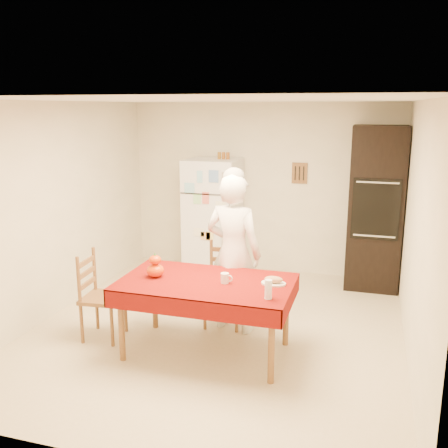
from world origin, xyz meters
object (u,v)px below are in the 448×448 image
at_px(seated_woman, 233,253).
at_px(coffee_mug, 225,278).
at_px(oven_cabinet, 376,209).
at_px(wine_glass, 268,289).
at_px(dining_table, 206,288).
at_px(refrigerator, 213,217).
at_px(chair_left, 97,292).
at_px(chair_far, 225,280).
at_px(pumpkin_lower, 155,270).
at_px(bread_plate, 274,283).

relative_size(seated_woman, coffee_mug, 17.56).
relative_size(oven_cabinet, wine_glass, 12.50).
bearing_deg(dining_table, oven_cabinet, 57.48).
distance_m(refrigerator, coffee_mug, 2.59).
bearing_deg(chair_left, chair_far, -62.86).
height_order(chair_far, seated_woman, seated_woman).
height_order(chair_far, pumpkin_lower, chair_far).
bearing_deg(pumpkin_lower, chair_left, 177.80).
bearing_deg(refrigerator, chair_left, -102.17).
bearing_deg(oven_cabinet, bread_plate, -111.18).
bearing_deg(refrigerator, chair_far, -68.07).
bearing_deg(oven_cabinet, chair_far, -132.98).
bearing_deg(wine_glass, bread_plate, 93.78).
height_order(chair_left, pumpkin_lower, chair_left).
bearing_deg(refrigerator, coffee_mug, -69.71).
relative_size(refrigerator, pumpkin_lower, 9.64).
xyz_separation_m(refrigerator, bread_plate, (1.36, -2.33, -0.08)).
relative_size(chair_far, chair_left, 1.00).
relative_size(dining_table, chair_far, 1.79).
height_order(seated_woman, wine_glass, seated_woman).
height_order(oven_cabinet, chair_left, oven_cabinet).
height_order(dining_table, chair_far, chair_far).
relative_size(refrigerator, bread_plate, 7.08).
xyz_separation_m(pumpkin_lower, wine_glass, (1.21, -0.26, 0.02)).
distance_m(dining_table, coffee_mug, 0.23).
distance_m(refrigerator, bread_plate, 2.70).
bearing_deg(bread_plate, pumpkin_lower, -174.17).
bearing_deg(refrigerator, pumpkin_lower, -85.91).
height_order(pumpkin_lower, bread_plate, pumpkin_lower).
height_order(refrigerator, oven_cabinet, oven_cabinet).
bearing_deg(dining_table, seated_woman, 80.05).
bearing_deg(chair_far, dining_table, -92.90).
relative_size(chair_far, coffee_mug, 9.50).
xyz_separation_m(chair_left, bread_plate, (1.88, 0.09, 0.26)).
distance_m(coffee_mug, pumpkin_lower, 0.72).
xyz_separation_m(dining_table, wine_glass, (0.68, -0.28, 0.16)).
bearing_deg(wine_glass, seated_woman, 122.49).
xyz_separation_m(dining_table, seated_woman, (0.11, 0.62, 0.19)).
xyz_separation_m(refrigerator, dining_table, (0.70, -2.42, -0.16)).
bearing_deg(chair_far, refrigerator, 106.77).
bearing_deg(chair_far, chair_left, -153.21).
height_order(chair_left, bread_plate, chair_left).
relative_size(refrigerator, chair_far, 1.79).
bearing_deg(wine_glass, refrigerator, 117.11).
bearing_deg(dining_table, refrigerator, 106.20).
distance_m(chair_left, seated_woman, 1.52).
height_order(oven_cabinet, coffee_mug, oven_cabinet).
height_order(oven_cabinet, dining_table, oven_cabinet).
bearing_deg(pumpkin_lower, oven_cabinet, 49.87).
relative_size(refrigerator, oven_cabinet, 0.77).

